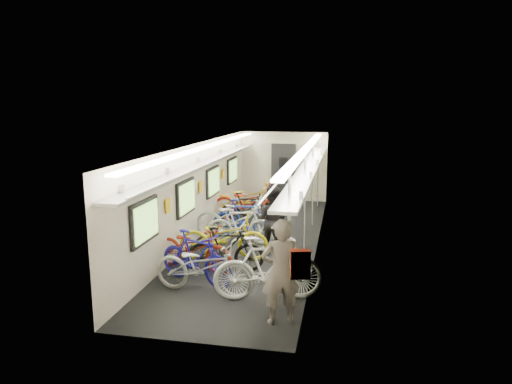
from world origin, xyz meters
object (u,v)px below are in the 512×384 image
at_px(bicycle_0, 203,267).
at_px(bicycle_1, 196,257).
at_px(passenger_mid, 272,220).
at_px(backpack, 300,264).
at_px(passenger_near, 280,272).

relative_size(bicycle_0, bicycle_1, 1.11).
relative_size(passenger_mid, backpack, 4.16).
bearing_deg(passenger_near, backpack, 93.82).
relative_size(bicycle_1, passenger_mid, 1.07).
height_order(passenger_mid, backpack, passenger_mid).
bearing_deg(backpack, bicycle_1, 123.37).
bearing_deg(bicycle_1, passenger_near, -103.59).
distance_m(passenger_mid, backpack, 4.27).
bearing_deg(backpack, bicycle_0, 125.77).
xyz_separation_m(passenger_near, passenger_mid, (-0.66, 3.29, -0.04)).
distance_m(bicycle_0, backpack, 2.66).
bearing_deg(passenger_mid, bicycle_1, 67.99).
xyz_separation_m(bicycle_1, passenger_near, (1.78, -1.29, 0.32)).
xyz_separation_m(passenger_near, backpack, (0.37, -0.82, 0.45)).
height_order(passenger_near, backpack, passenger_near).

